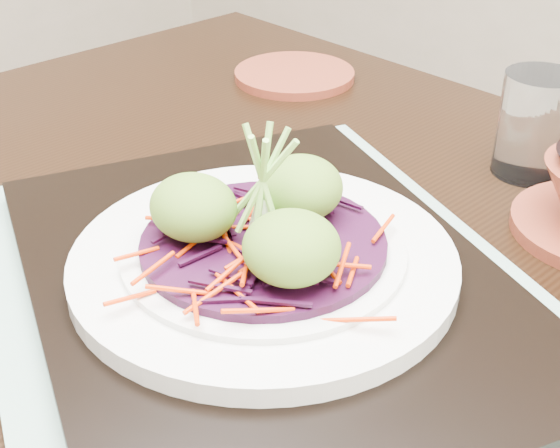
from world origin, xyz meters
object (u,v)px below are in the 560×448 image
Objects in this scene: serving_tray at (264,281)px; white_plate at (264,260)px; terracotta_side_plate at (294,75)px; dining_table at (339,361)px; water_glass at (535,125)px.

serving_tray is 0.02m from white_plate.
white_plate is 1.89× the size of terracotta_side_plate.
dining_table is 8.78× the size of terracotta_side_plate.
water_glass reaches higher than dining_table.
white_plate reaches higher than dining_table.
terracotta_side_plate is 0.34m from water_glass.
white_plate is (-0.03, -0.07, 0.13)m from dining_table.
water_glass is (0.05, 0.25, 0.15)m from dining_table.
terracotta_side_plate is at bearing 123.53° from white_plate.
water_glass is at bearing -11.33° from terracotta_side_plate.
water_glass reaches higher than terracotta_side_plate.
dining_table is 3.02× the size of serving_tray.
terracotta_side_plate reaches higher than dining_table.
terracotta_side_plate is (-0.26, 0.39, -0.03)m from white_plate.
white_plate is at bearing -56.47° from terracotta_side_plate.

